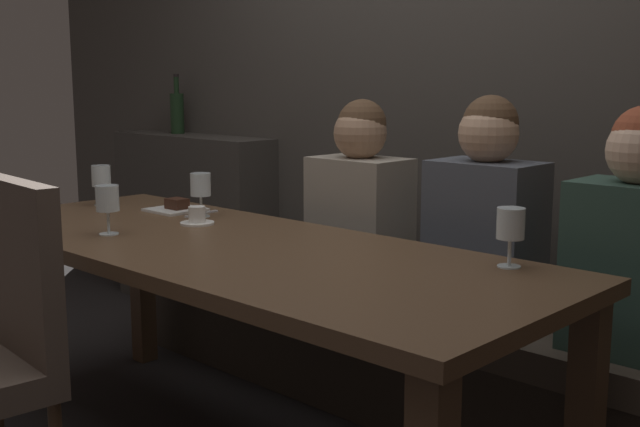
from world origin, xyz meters
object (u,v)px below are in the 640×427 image
Objects in this scene: diner_far_end at (636,239)px; espresso_cup at (197,217)px; banquette_bench at (371,344)px; wine_glass_far_right at (511,225)px; dessert_plate at (176,207)px; diner_redhead at (360,201)px; dining_table at (230,270)px; wine_bottle_dark_red at (177,112)px; wine_glass_end_left at (201,187)px; diner_bearded at (486,213)px; wine_glass_center_front at (107,201)px; fork_on_table at (202,214)px; wine_glass_near_right at (101,178)px.

espresso_cup is (-1.33, -0.55, -0.02)m from diner_far_end.
wine_glass_far_right is at bearing -25.69° from banquette_bench.
diner_far_end reaches higher than dessert_plate.
banquette_bench is 15.24× the size of wine_glass_far_right.
diner_far_end is at bearing -0.13° from diner_redhead.
dessert_plate is (-0.29, 0.12, -0.01)m from espresso_cup.
diner_redhead is (-0.05, 0.68, 0.14)m from dining_table.
wine_bottle_dark_red is (-1.71, 1.06, 0.42)m from dining_table.
diner_bearded is at bearing 27.65° from wine_glass_end_left.
diner_far_end is 1.64m from wine_glass_center_front.
banquette_bench is 0.85m from espresso_cup.
wine_glass_center_front is at bearing -133.89° from diner_bearded.
wine_glass_far_right reaches higher than dessert_plate.
diner_far_end is at bearing 6.32° from fork_on_table.
dessert_plate reaches higher than banquette_bench.
banquette_bench is at bearing 154.31° from wine_glass_far_right.
diner_bearded is (0.53, 0.03, 0.01)m from diner_redhead.
wine_bottle_dark_red is 1.54m from wine_glass_end_left.
diner_bearded is (0.48, 0.01, 0.57)m from banquette_bench.
diner_bearded reaches higher than banquette_bench.
fork_on_table is at bearing 151.34° from dining_table.
wine_bottle_dark_red is 1.92× the size of fork_on_table.
wine_glass_end_left is (-0.39, -0.45, 0.06)m from diner_redhead.
espresso_cup is (-0.33, -0.58, 0.54)m from banquette_bench.
diner_redhead is 0.62m from espresso_cup.
diner_redhead reaches higher than fork_on_table.
dessert_plate is (-0.61, -0.46, 0.53)m from banquette_bench.
diner_redhead is at bearing 48.89° from wine_glass_end_left.
diner_redhead is (-0.05, -0.02, 0.56)m from banquette_bench.
fork_on_table is at bearing -137.26° from banquette_bench.
wine_glass_center_front reaches higher than fork_on_table.
wine_glass_far_right is (0.81, -0.39, 0.63)m from banquette_bench.
wine_bottle_dark_red reaches higher than diner_far_end.
wine_glass_end_left is (1.27, -0.83, -0.22)m from wine_bottle_dark_red.
dessert_plate is at bearing -142.37° from diner_redhead.
wine_glass_far_right is at bearing -23.29° from diner_redhead.
wine_glass_near_right is at bearing 150.70° from wine_glass_center_front.
fork_on_table is (-0.48, -0.44, 0.51)m from banquette_bench.
wine_bottle_dark_red is at bearing 146.73° from wine_glass_end_left.
diner_redhead reaches higher than wine_glass_far_right.
wine_bottle_dark_red reaches higher than fork_on_table.
fork_on_table is (-0.43, -0.42, -0.05)m from diner_redhead.
wine_bottle_dark_red reaches higher than dining_table.
fork_on_table is at bearing 7.46° from dessert_plate.
wine_bottle_dark_red is (-1.71, 0.36, 0.84)m from banquette_bench.
wine_bottle_dark_red is 2.72× the size of espresso_cup.
wine_bottle_dark_red is at bearing 170.90° from diner_bearded.
diner_bearded is 4.55× the size of wine_glass_far_right.
espresso_cup is at bearing 159.25° from dining_table.
diner_bearded reaches higher than espresso_cup.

